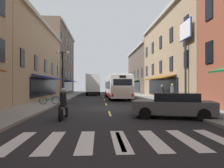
% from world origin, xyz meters
% --- Properties ---
extents(ground_plane, '(34.80, 80.00, 0.10)m').
position_xyz_m(ground_plane, '(0.00, 0.00, -0.05)').
color(ground_plane, black).
extents(lane_centre_dashes, '(0.14, 73.90, 0.01)m').
position_xyz_m(lane_centre_dashes, '(0.00, -0.25, 0.00)').
color(lane_centre_dashes, '#DBCC4C').
rests_on(lane_centre_dashes, ground).
extents(crosswalk_near, '(7.10, 2.80, 0.01)m').
position_xyz_m(crosswalk_near, '(0.00, -10.00, 0.00)').
color(crosswalk_near, silver).
rests_on(crosswalk_near, ground).
extents(sidewalk_left, '(3.00, 80.00, 0.14)m').
position_xyz_m(sidewalk_left, '(-5.90, 0.00, 0.07)').
color(sidewalk_left, gray).
rests_on(sidewalk_left, ground).
extents(sidewalk_right, '(3.00, 80.00, 0.14)m').
position_xyz_m(sidewalk_right, '(5.90, 0.00, 0.07)').
color(sidewalk_right, gray).
rests_on(sidewalk_right, ground).
extents(billboard_sign, '(0.40, 2.39, 7.43)m').
position_xyz_m(billboard_sign, '(7.05, 1.46, 5.69)').
color(billboard_sign, black).
rests_on(billboard_sign, sidewalk_right).
extents(transit_bus, '(2.84, 11.99, 3.10)m').
position_xyz_m(transit_bus, '(1.75, 11.73, 1.63)').
color(transit_bus, silver).
rests_on(transit_bus, ground).
extents(box_truck, '(2.63, 8.14, 3.71)m').
position_xyz_m(box_truck, '(-1.77, 22.08, 1.95)').
color(box_truck, white).
rests_on(box_truck, ground).
extents(sedan_near, '(4.63, 3.05, 1.37)m').
position_xyz_m(sedan_near, '(3.44, -5.48, 0.71)').
color(sedan_near, '#515154').
rests_on(sedan_near, ground).
extents(sedan_mid, '(1.97, 4.68, 1.29)m').
position_xyz_m(sedan_mid, '(-2.07, 30.60, 0.67)').
color(sedan_mid, navy).
rests_on(sedan_mid, ground).
extents(motorcycle_rider, '(0.62, 2.07, 1.66)m').
position_xyz_m(motorcycle_rider, '(-2.56, -5.51, 0.71)').
color(motorcycle_rider, black).
rests_on(motorcycle_rider, ground).
extents(bicycle_near, '(1.71, 0.48, 0.91)m').
position_xyz_m(bicycle_near, '(-4.99, 1.83, 0.50)').
color(bicycle_near, black).
rests_on(bicycle_near, sidewalk_left).
extents(pedestrian_near, '(0.43, 0.53, 1.70)m').
position_xyz_m(pedestrian_near, '(5.95, 4.85, 1.04)').
color(pedestrian_near, '#33663F').
rests_on(pedestrian_near, sidewalk_right).
extents(pedestrian_mid, '(0.36, 0.36, 1.83)m').
position_xyz_m(pedestrian_mid, '(6.61, 3.62, 1.09)').
color(pedestrian_mid, '#33663F').
rests_on(pedestrian_mid, sidewalk_right).
extents(street_lamp_twin, '(1.42, 0.32, 5.52)m').
position_xyz_m(street_lamp_twin, '(-4.74, 7.07, 3.19)').
color(street_lamp_twin, black).
rests_on(street_lamp_twin, sidewalk_left).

